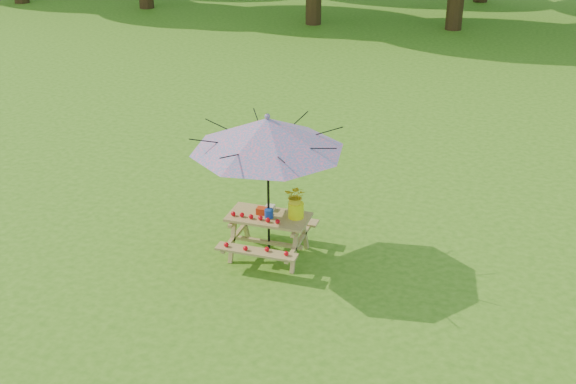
% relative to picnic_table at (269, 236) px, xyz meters
% --- Properties ---
extents(picnic_table, '(1.20, 1.32, 0.67)m').
position_rel_picnic_table_xyz_m(picnic_table, '(0.00, 0.00, 0.00)').
color(picnic_table, '#9D7746').
rests_on(picnic_table, ground).
extents(patio_umbrella, '(2.71, 2.71, 2.25)m').
position_rel_picnic_table_xyz_m(patio_umbrella, '(0.00, 0.00, 1.62)').
color(patio_umbrella, black).
rests_on(patio_umbrella, ground).
extents(produce_bins, '(0.28, 0.38, 0.13)m').
position_rel_picnic_table_xyz_m(produce_bins, '(-0.04, 0.04, 0.40)').
color(produce_bins, red).
rests_on(produce_bins, picnic_table).
extents(tomatoes_row, '(0.77, 0.13, 0.07)m').
position_rel_picnic_table_xyz_m(tomatoes_row, '(-0.15, -0.18, 0.38)').
color(tomatoes_row, red).
rests_on(tomatoes_row, picnic_table).
extents(flower_bucket, '(0.32, 0.28, 0.52)m').
position_rel_picnic_table_xyz_m(flower_bucket, '(0.40, 0.08, 0.62)').
color(flower_bucket, '#FFFC0D').
rests_on(flower_bucket, picnic_table).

